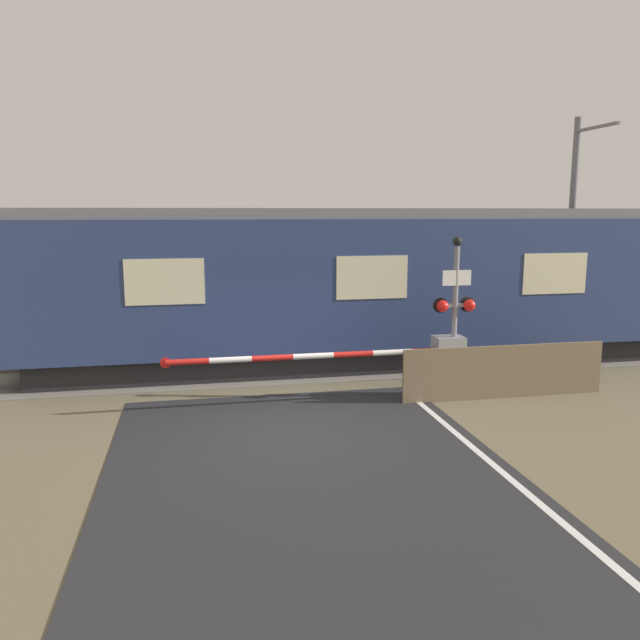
{
  "coord_description": "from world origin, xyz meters",
  "views": [
    {
      "loc": [
        -1.56,
        -10.45,
        3.77
      ],
      "look_at": [
        0.9,
        1.75,
        1.61
      ],
      "focal_mm": 35.0,
      "sensor_mm": 36.0,
      "label": 1
    }
  ],
  "objects": [
    {
      "name": "catenary_pole",
      "position": [
        9.47,
        6.39,
        3.39
      ],
      "size": [
        0.2,
        1.9,
        6.48
      ],
      "color": "slate",
      "rests_on": "ground_plane"
    },
    {
      "name": "crossing_barrier",
      "position": [
        2.97,
        1.15,
        0.71
      ],
      "size": [
        5.99,
        0.44,
        1.28
      ],
      "color": "gray",
      "rests_on": "ground_plane"
    },
    {
      "name": "track_bed",
      "position": [
        0.0,
        4.25,
        0.02
      ],
      "size": [
        36.0,
        3.2,
        0.13
      ],
      "color": "slate",
      "rests_on": "ground_plane"
    },
    {
      "name": "roadside_fence",
      "position": [
        4.58,
        0.9,
        0.55
      ],
      "size": [
        4.36,
        0.06,
        1.1
      ],
      "color": "#726047",
      "rests_on": "ground_plane"
    },
    {
      "name": "train",
      "position": [
        2.3,
        4.25,
        1.97
      ],
      "size": [
        16.32,
        2.79,
        3.85
      ],
      "color": "black",
      "rests_on": "ground_plane"
    },
    {
      "name": "signal_post",
      "position": [
        3.54,
        1.13,
        1.87
      ],
      "size": [
        0.87,
        0.26,
        3.28
      ],
      "color": "gray",
      "rests_on": "ground_plane"
    },
    {
      "name": "ground_plane",
      "position": [
        0.0,
        0.0,
        0.0
      ],
      "size": [
        80.0,
        80.0,
        0.0
      ],
      "primitive_type": "plane",
      "color": "#6B6047"
    }
  ]
}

